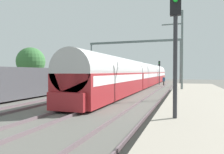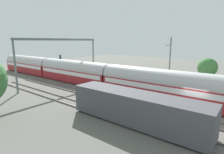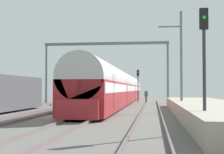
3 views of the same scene
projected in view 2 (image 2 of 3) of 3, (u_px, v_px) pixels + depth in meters
name	position (u px, v px, depth m)	size (l,w,h in m)	color
ground	(192.00, 112.00, 19.21)	(120.00, 120.00, 0.00)	#5F5D57
track_far_west	(171.00, 134.00, 14.65)	(1.52, 60.00, 0.16)	#6B595F
track_west	(186.00, 118.00, 17.68)	(1.51, 60.00, 0.16)	#6B595F
track_east	(196.00, 107.00, 20.71)	(1.51, 60.00, 0.16)	#6B595F
track_far_east	(204.00, 98.00, 23.74)	(1.52, 60.00, 0.16)	#6B595F
platform	(196.00, 87.00, 27.83)	(4.40, 28.00, 0.90)	#A39989
passenger_train	(74.00, 71.00, 33.07)	(2.93, 49.20, 3.82)	maroon
freight_car	(136.00, 108.00, 16.42)	(2.80, 13.00, 2.70)	#47474C
person_crossing	(79.00, 73.00, 37.02)	(0.44, 0.46, 1.73)	black
railway_signal_far	(61.00, 63.00, 38.29)	(0.36, 0.30, 4.57)	#2D2D33
catenary_gantry	(61.00, 50.00, 31.29)	(16.17, 0.28, 7.86)	slate
catenary_pole_east_mid	(170.00, 62.00, 28.26)	(1.90, 0.20, 8.00)	slate
tree_east_background	(207.00, 67.00, 31.13)	(3.24, 3.24, 4.60)	#4C3826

